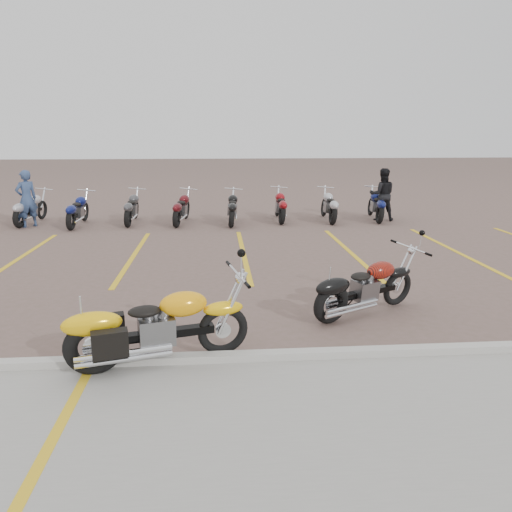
{
  "coord_description": "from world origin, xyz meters",
  "views": [
    {
      "loc": [
        -0.65,
        -8.07,
        2.95
      ],
      "look_at": [
        0.05,
        0.74,
        0.75
      ],
      "focal_mm": 35.0,
      "sensor_mm": 36.0,
      "label": 1
    }
  ],
  "objects_px": {
    "yellow_cruiser": "(155,330)",
    "person_a": "(27,199)",
    "flame_cruiser": "(362,289)",
    "person_b": "(382,195)"
  },
  "relations": [
    {
      "from": "yellow_cruiser",
      "to": "person_a",
      "type": "relative_size",
      "value": 1.29
    },
    {
      "from": "flame_cruiser",
      "to": "person_b",
      "type": "relative_size",
      "value": 1.11
    },
    {
      "from": "person_a",
      "to": "person_b",
      "type": "xyz_separation_m",
      "value": [
        11.61,
        0.28,
        -0.02
      ]
    },
    {
      "from": "person_a",
      "to": "person_b",
      "type": "bearing_deg",
      "value": 138.99
    },
    {
      "from": "yellow_cruiser",
      "to": "flame_cruiser",
      "type": "xyz_separation_m",
      "value": [
        3.17,
        1.59,
        -0.05
      ]
    },
    {
      "from": "flame_cruiser",
      "to": "person_a",
      "type": "xyz_separation_m",
      "value": [
        -8.34,
        8.6,
        0.46
      ]
    },
    {
      "from": "yellow_cruiser",
      "to": "person_b",
      "type": "height_order",
      "value": "person_b"
    },
    {
      "from": "person_a",
      "to": "person_b",
      "type": "relative_size",
      "value": 1.02
    },
    {
      "from": "yellow_cruiser",
      "to": "flame_cruiser",
      "type": "height_order",
      "value": "yellow_cruiser"
    },
    {
      "from": "person_a",
      "to": "flame_cruiser",
      "type": "bearing_deg",
      "value": 91.71
    }
  ]
}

